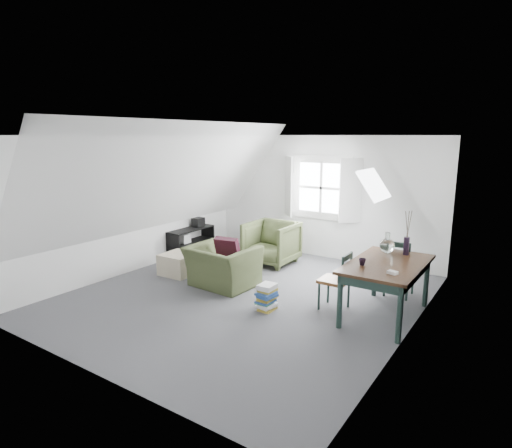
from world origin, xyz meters
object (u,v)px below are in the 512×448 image
Objects in this scene: dining_table at (387,270)px; dining_chair_near at (337,280)px; media_shelf at (190,243)px; armchair_near at (223,286)px; magazine_stack at (267,297)px; armchair_far at (271,263)px; ottoman at (179,264)px; dining_chair_far at (399,267)px.

dining_chair_near is (-0.67, -0.14, -0.23)m from dining_table.
dining_chair_near is 3.86m from media_shelf.
magazine_stack is at bearing 162.89° from armchair_near.
magazine_stack is (1.16, -0.43, 0.19)m from armchair_near.
armchair_far reaches higher than armchair_near.
ottoman reaches higher than magazine_stack.
dining_chair_far reaches higher than armchair_near.
dining_table is at bearing 99.81° from dining_chair_far.
dining_chair_far is (-0.07, 0.90, -0.20)m from dining_table.
armchair_near is 2.89m from dining_chair_far.
magazine_stack is at bearing -26.89° from media_shelf.
media_shelf is (-3.74, 0.96, -0.19)m from dining_chair_near.
media_shelf is at bearing 123.60° from ottoman.
dining_chair_near reaches higher than armchair_near.
armchair_far is 2.66m from dining_chair_far.
media_shelf reaches higher than armchair_near.
armchair_near is 2.76m from dining_table.
dining_chair_far is 1.20m from dining_chair_near.
dining_chair_far is (3.64, 1.13, 0.28)m from ottoman.
magazine_stack is (-1.50, -0.72, -0.49)m from dining_table.
dining_chair_near is (1.98, 0.16, 0.45)m from armchair_near.
media_shelf is 2.95× the size of magazine_stack.
armchair_far is 2.31m from magazine_stack.
dining_chair_far is 4.35m from media_shelf.
dining_chair_near is at bearing 65.17° from dining_chair_far.
media_shelf is 3.30m from magazine_stack.
media_shelf is at bearing -29.11° from armchair_near.
magazine_stack is (2.21, -0.49, -0.00)m from ottoman.
ottoman is at bearing -0.11° from armchair_near.
ottoman is 0.63× the size of dining_chair_far.
media_shelf reaches higher than armchair_far.
armchair_near is at bearing -65.04° from dining_chair_near.
dining_table reaches higher than armchair_far.
armchair_far is (-0.00, 1.56, 0.00)m from armchair_near.
armchair_near is at bearing 159.59° from magazine_stack.
armchair_far reaches higher than magazine_stack.
dining_chair_far is (2.59, 1.19, 0.48)m from armchair_near.
dining_table reaches higher than media_shelf.
dining_chair_far reaches higher than media_shelf.
ottoman is 3.05m from dining_chair_near.
dining_table is 1.72× the size of dining_chair_far.
armchair_far is 1.84m from ottoman.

